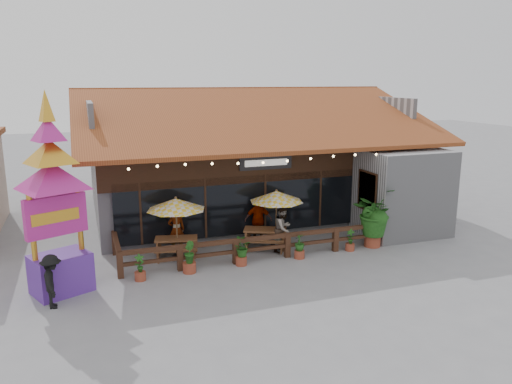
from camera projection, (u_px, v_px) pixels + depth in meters
name	position (u px, v px, depth m)	size (l,w,h in m)	color
ground	(294.00, 251.00, 19.15)	(100.00, 100.00, 0.00)	gray
restaurant_building	(246.00, 167.00, 24.83)	(15.50, 14.73, 6.09)	#A4A4A9
patio_railing	(240.00, 244.00, 18.04)	(10.00, 2.60, 0.92)	#412717
umbrella_left	(176.00, 204.00, 18.09)	(2.38, 2.38, 2.31)	brown
umbrella_right	(276.00, 197.00, 19.42)	(2.46, 2.46, 2.28)	brown
picnic_table_left	(176.00, 244.00, 18.42)	(1.81, 1.65, 0.74)	brown
picnic_table_right	(265.00, 235.00, 19.38)	(2.07, 1.96, 0.78)	brown
thai_sign_tower	(53.00, 181.00, 14.72)	(3.24, 3.24, 6.64)	#592998
tropical_plant	(374.00, 213.00, 19.43)	(2.26, 2.25, 2.37)	brown
diner_a	(176.00, 230.00, 18.96)	(0.63, 0.42, 1.74)	#331A10
diner_b	(283.00, 229.00, 18.97)	(0.88, 0.68, 1.81)	#331A10
diner_c	(258.00, 220.00, 20.01)	(1.09, 0.46, 1.86)	#331A10
pedestrian	(52.00, 281.00, 14.27)	(1.03, 0.59, 1.59)	black
planter_a	(140.00, 269.00, 16.30)	(0.37, 0.37, 0.90)	brown
planter_b	(189.00, 259.00, 16.93)	(0.45, 0.45, 1.10)	brown
planter_c	(241.00, 250.00, 17.59)	(0.79, 0.79, 0.99)	brown
planter_d	(300.00, 247.00, 18.29)	(0.48, 0.48, 0.93)	brown
planter_e	(350.00, 242.00, 19.14)	(0.36, 0.36, 0.86)	brown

